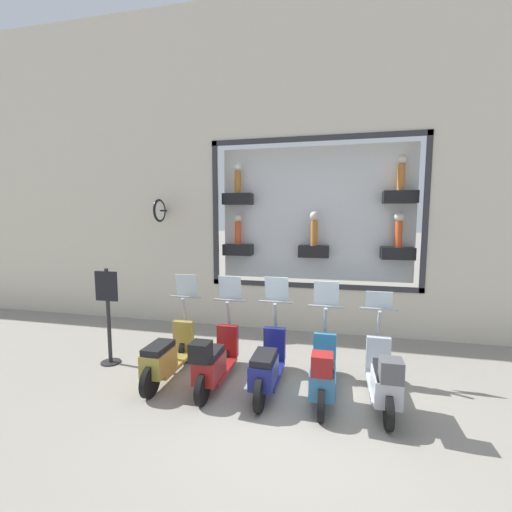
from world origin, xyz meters
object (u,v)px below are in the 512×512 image
at_px(scooter_silver_0, 384,378).
at_px(shop_sign_post, 108,312).
at_px(scooter_teal_1, 323,371).
at_px(scooter_olive_4, 167,355).
at_px(scooter_navy_2, 267,365).
at_px(scooter_red_3, 214,360).

distance_m(scooter_silver_0, shop_sign_post, 4.86).
height_order(scooter_teal_1, scooter_olive_4, scooter_olive_4).
distance_m(scooter_teal_1, scooter_navy_2, 0.86).
height_order(scooter_navy_2, shop_sign_post, shop_sign_post).
bearing_deg(shop_sign_post, scooter_olive_4, -105.17).
xyz_separation_m(scooter_teal_1, shop_sign_post, (0.44, 3.95, 0.52)).
bearing_deg(scooter_red_3, shop_sign_post, 78.87).
xyz_separation_m(scooter_red_3, shop_sign_post, (0.44, 2.23, 0.51)).
xyz_separation_m(scooter_navy_2, scooter_red_3, (-0.07, 0.86, 0.03)).
bearing_deg(shop_sign_post, scooter_teal_1, -96.41).
distance_m(scooter_navy_2, scooter_red_3, 0.86).
distance_m(scooter_red_3, scooter_olive_4, 0.86).
relative_size(scooter_teal_1, scooter_navy_2, 0.99).
bearing_deg(scooter_red_3, scooter_teal_1, -90.14).
bearing_deg(scooter_teal_1, shop_sign_post, 83.59).
bearing_deg(scooter_teal_1, scooter_olive_4, 88.44).
xyz_separation_m(scooter_olive_4, shop_sign_post, (0.37, 1.38, 0.55)).
xyz_separation_m(scooter_silver_0, scooter_teal_1, (0.00, 0.86, 0.00)).
relative_size(scooter_teal_1, scooter_olive_4, 0.99).
xyz_separation_m(scooter_silver_0, scooter_red_3, (0.01, 2.57, 0.01)).
relative_size(scooter_silver_0, scooter_red_3, 1.00).
height_order(scooter_red_3, scooter_olive_4, scooter_red_3).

